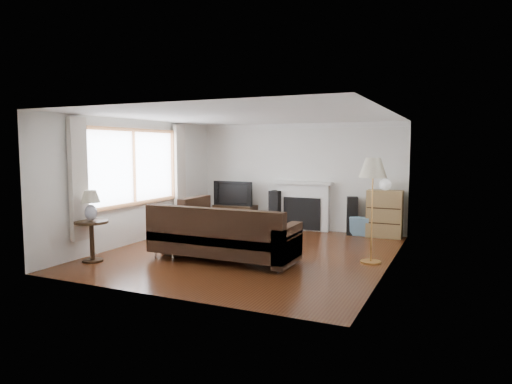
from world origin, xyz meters
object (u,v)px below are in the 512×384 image
at_px(tv_stand, 235,215).
at_px(bookshelf, 385,214).
at_px(floor_lamp, 372,211).
at_px(coffee_table, 250,233).
at_px(side_table, 92,241).
at_px(sectional_sofa, 223,235).

distance_m(tv_stand, bookshelf, 3.61).
bearing_deg(floor_lamp, coffee_table, 168.54).
bearing_deg(coffee_table, bookshelf, 21.97).
relative_size(coffee_table, side_table, 1.70).
bearing_deg(bookshelf, sectional_sofa, -124.08).
relative_size(sectional_sofa, side_table, 3.91).
bearing_deg(coffee_table, floor_lamp, -28.24).
xyz_separation_m(tv_stand, coffee_table, (1.27, -1.83, -0.03)).
distance_m(bookshelf, sectional_sofa, 3.92).
height_order(sectional_sofa, side_table, sectional_sofa).
bearing_deg(sectional_sofa, bookshelf, 55.92).
relative_size(bookshelf, coffee_table, 0.86).
bearing_deg(sectional_sofa, tv_stand, 113.78).
height_order(bookshelf, coffee_table, bookshelf).
relative_size(sectional_sofa, floor_lamp, 1.55).
xyz_separation_m(sectional_sofa, side_table, (-2.00, -1.00, -0.09)).
height_order(bookshelf, floor_lamp, floor_lamp).
bearing_deg(sectional_sofa, side_table, -153.39).
height_order(tv_stand, side_table, side_table).
distance_m(bookshelf, floor_lamp, 2.41).
height_order(floor_lamp, side_table, floor_lamp).
bearing_deg(coffee_table, tv_stand, 108.07).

